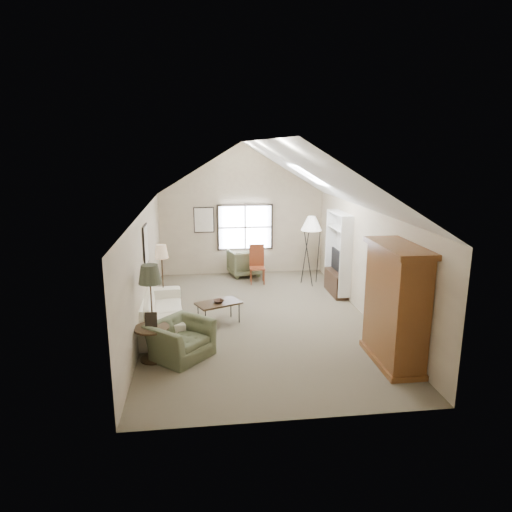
{
  "coord_description": "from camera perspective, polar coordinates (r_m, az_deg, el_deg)",
  "views": [
    {
      "loc": [
        -1.25,
        -9.77,
        3.88
      ],
      "look_at": [
        0.0,
        0.4,
        1.4
      ],
      "focal_mm": 32.0,
      "sensor_mm": 36.0,
      "label": 1
    }
  ],
  "objects": [
    {
      "name": "tv_panel",
      "position": [
        12.28,
        10.11,
        -0.56
      ],
      "size": [
        0.05,
        0.9,
        0.55
      ],
      "primitive_type": "cube",
      "color": "black",
      "rests_on": "media_console"
    },
    {
      "name": "armchair_far",
      "position": [
        13.97,
        -1.51,
        -0.79
      ],
      "size": [
        1.05,
        1.07,
        0.82
      ],
      "primitive_type": "imported",
      "rotation": [
        0.0,
        0.0,
        3.36
      ],
      "color": "#676A4A",
      "rests_on": "ground"
    },
    {
      "name": "side_chair",
      "position": [
        13.12,
        0.16,
        -1.08
      ],
      "size": [
        0.45,
        0.45,
        1.11
      ],
      "primitive_type": "cube",
      "rotation": [
        0.0,
        0.0,
        -0.05
      ],
      "color": "maroon",
      "rests_on": "ground"
    },
    {
      "name": "tripod_lamp",
      "position": [
        13.01,
        6.85,
        0.74
      ],
      "size": [
        0.72,
        0.72,
        2.01
      ],
      "primitive_type": null,
      "rotation": [
        0.0,
        0.0,
        -0.26
      ],
      "color": "white",
      "rests_on": "ground"
    },
    {
      "name": "media_console",
      "position": [
        12.44,
        10.0,
        -3.33
      ],
      "size": [
        0.34,
        1.18,
        0.6
      ],
      "primitive_type": "cube",
      "color": "#382316",
      "rests_on": "ground"
    },
    {
      "name": "bowl",
      "position": [
        10.21,
        -4.71,
        -5.65
      ],
      "size": [
        0.31,
        0.31,
        0.06
      ],
      "primitive_type": "imported",
      "rotation": [
        0.0,
        0.0,
        0.42
      ],
      "color": "#391F17",
      "rests_on": "coffee_table"
    },
    {
      "name": "armchair_near",
      "position": [
        8.8,
        -9.43,
        -10.27
      ],
      "size": [
        1.4,
        1.41,
        0.69
      ],
      "primitive_type": "imported",
      "rotation": [
        0.0,
        0.0,
        0.83
      ],
      "color": "#555E42",
      "rests_on": "ground"
    },
    {
      "name": "wall_art",
      "position": [
        11.92,
        -9.93,
        3.0
      ],
      "size": [
        1.97,
        3.71,
        0.88
      ],
      "color": "black",
      "rests_on": "room_shell"
    },
    {
      "name": "room_shell",
      "position": [
        9.87,
        0.29,
        9.7
      ],
      "size": [
        5.01,
        8.01,
        4.0
      ],
      "color": "brown",
      "rests_on": "ground"
    },
    {
      "name": "side_table",
      "position": [
        8.79,
        -12.82,
        -10.61
      ],
      "size": [
        0.7,
        0.7,
        0.65
      ],
      "primitive_type": "cylinder",
      "rotation": [
        0.0,
        0.0,
        0.08
      ],
      "color": "#392717",
      "rests_on": "ground"
    },
    {
      "name": "tan_lamp",
      "position": [
        11.25,
        -11.59,
        -2.5
      ],
      "size": [
        0.35,
        0.35,
        1.63
      ],
      "primitive_type": null,
      "rotation": [
        0.0,
        0.0,
        0.08
      ],
      "color": "tan",
      "rests_on": "ground"
    },
    {
      "name": "sofa",
      "position": [
        10.25,
        -11.98,
        -6.69
      ],
      "size": [
        1.22,
        2.67,
        0.76
      ],
      "primitive_type": "imported",
      "rotation": [
        0.0,
        0.0,
        1.65
      ],
      "color": "white",
      "rests_on": "ground"
    },
    {
      "name": "tv_alcove",
      "position": [
        12.23,
        10.25,
        0.49
      ],
      "size": [
        0.32,
        1.3,
        2.1
      ],
      "primitive_type": "cube",
      "color": "white",
      "rests_on": "ground"
    },
    {
      "name": "skylight",
      "position": [
        10.99,
        6.52,
        10.08
      ],
      "size": [
        0.8,
        1.2,
        0.52
      ],
      "primitive_type": null,
      "color": "white",
      "rests_on": "room_shell"
    },
    {
      "name": "coffee_table",
      "position": [
        10.3,
        -4.68,
        -7.09
      ],
      "size": [
        1.1,
        0.88,
        0.49
      ],
      "primitive_type": "cube",
      "rotation": [
        0.0,
        0.0,
        0.42
      ],
      "color": "#362416",
      "rests_on": "ground"
    },
    {
      "name": "window",
      "position": [
        14.01,
        -1.37,
        3.61
      ],
      "size": [
        1.72,
        0.08,
        1.42
      ],
      "primitive_type": "cube",
      "color": "black",
      "rests_on": "room_shell"
    },
    {
      "name": "dark_lamp",
      "position": [
        8.76,
        -12.89,
        -6.61
      ],
      "size": [
        0.47,
        0.47,
        1.81
      ],
      "primitive_type": null,
      "rotation": [
        0.0,
        0.0,
        0.08
      ],
      "color": "#2B2E20",
      "rests_on": "ground"
    },
    {
      "name": "armoire",
      "position": [
        8.59,
        17.05,
        -5.9
      ],
      "size": [
        0.6,
        1.5,
        2.2
      ],
      "primitive_type": "cube",
      "color": "brown",
      "rests_on": "ground"
    }
  ]
}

